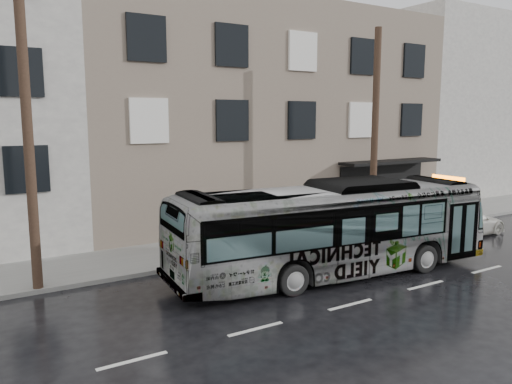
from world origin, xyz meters
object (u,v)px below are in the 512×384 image
bus (333,229)px  utility_pole_front (375,133)px  sign_post (390,205)px  utility_pole_rear (28,141)px  white_sedan (467,222)px

bus → utility_pole_front: bearing=-51.1°
sign_post → bus: bearing=-151.7°
utility_pole_rear → white_sedan: utility_pole_rear is taller
white_sedan → utility_pole_front: bearing=60.9°
utility_pole_front → sign_post: 3.48m
utility_pole_rear → utility_pole_front: bearing=0.0°
bus → white_sedan: (9.02, 1.27, -1.00)m
sign_post → utility_pole_front: bearing=180.0°
utility_pole_front → bus: 6.87m
sign_post → bus: size_ratio=0.21×
utility_pole_front → utility_pole_rear: (-14.00, 0.00, 0.00)m
bus → utility_pole_rear: bearing=74.9°
sign_post → white_sedan: sign_post is taller
utility_pole_front → utility_pole_rear: size_ratio=1.00×
utility_pole_rear → sign_post: bearing=0.0°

